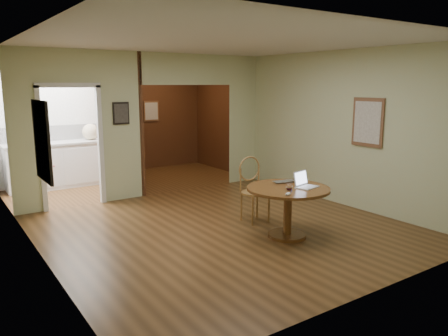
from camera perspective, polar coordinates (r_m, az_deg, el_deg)
floor at (r=6.54m, az=0.29°, el=-7.98°), size 5.00×5.00×0.00m
room_shell at (r=8.78m, az=-13.89°, el=5.17°), size 5.20×7.50×5.00m
dining_table at (r=6.14m, az=8.35°, el=-4.20°), size 1.15×1.15×0.72m
chair at (r=6.82m, az=3.79°, el=-2.29°), size 0.45×0.45×1.01m
open_laptop at (r=6.15m, az=10.40°, el=-1.88°), size 0.34×0.32×0.21m
closed_laptop at (r=6.34m, az=8.13°, el=-1.87°), size 0.37×0.27×0.03m
mouse at (r=5.66m, az=8.37°, el=-3.36°), size 0.11×0.08×0.04m
wine_glass at (r=5.92m, az=8.50°, el=-2.48°), size 0.08×0.08×0.09m
pen at (r=5.90m, az=8.82°, el=-2.95°), size 0.12×0.11×0.01m
kitchen_cabinet at (r=9.69m, az=-20.85°, el=0.42°), size 2.06×0.60×0.94m
grocery_bag at (r=9.78m, az=-17.03°, el=4.54°), size 0.42×0.39×0.34m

